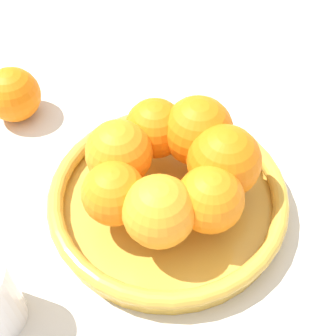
% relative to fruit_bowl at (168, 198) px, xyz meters
% --- Properties ---
extents(ground_plane, '(4.00, 4.00, 0.00)m').
position_rel_fruit_bowl_xyz_m(ground_plane, '(0.00, 0.00, -0.02)').
color(ground_plane, beige).
extents(fruit_bowl, '(0.27, 0.27, 0.03)m').
position_rel_fruit_bowl_xyz_m(fruit_bowl, '(0.00, 0.00, 0.00)').
color(fruit_bowl, gold).
rests_on(fruit_bowl, ground_plane).
extents(orange_pile, '(0.19, 0.18, 0.08)m').
position_rel_fruit_bowl_xyz_m(orange_pile, '(0.01, 0.00, 0.05)').
color(orange_pile, orange).
rests_on(orange_pile, fruit_bowl).
extents(stray_orange, '(0.07, 0.07, 0.07)m').
position_rel_fruit_bowl_xyz_m(stray_orange, '(-0.16, 0.20, 0.02)').
color(stray_orange, orange).
rests_on(stray_orange, ground_plane).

